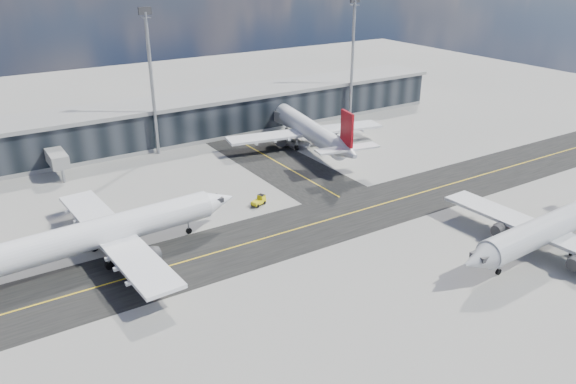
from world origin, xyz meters
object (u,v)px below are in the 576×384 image
(airliner_af, at_px, (101,233))
(airliner_redtail, at_px, (309,130))
(airliner_near, at_px, (556,225))
(service_van, at_px, (298,143))
(baggage_tug, at_px, (259,200))

(airliner_af, relative_size, airliner_redtail, 1.00)
(airliner_redtail, relative_size, airliner_near, 1.06)
(airliner_af, relative_size, airliner_near, 1.06)
(airliner_af, height_order, service_van, airliner_af)
(airliner_redtail, bearing_deg, baggage_tug, -129.56)
(airliner_redtail, xyz_separation_m, baggage_tug, (-23.31, -19.67, -3.17))
(airliner_redtail, bearing_deg, airliner_near, -75.62)
(baggage_tug, height_order, service_van, service_van)
(airliner_af, xyz_separation_m, airliner_redtail, (49.84, 23.83, 0.03))
(airliner_af, distance_m, airliner_redtail, 55.25)
(service_van, bearing_deg, airliner_af, -177.40)
(airliner_redtail, height_order, airliner_near, airliner_redtail)
(airliner_redtail, height_order, service_van, airliner_redtail)
(airliner_redtail, distance_m, service_van, 4.09)
(airliner_near, height_order, baggage_tug, airliner_near)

